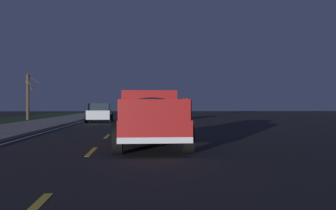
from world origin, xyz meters
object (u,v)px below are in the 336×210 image
pickup_truck (150,117)px  sedan_silver (100,113)px  bare_tree_far (28,95)px  sedan_tan (145,112)px

pickup_truck → sedan_silver: size_ratio=1.23×
pickup_truck → bare_tree_far: bare_tree_far is taller
sedan_silver → pickup_truck: bearing=-170.1°
sedan_silver → sedan_tan: bearing=-83.9°
sedan_silver → bare_tree_far: bare_tree_far is taller
sedan_tan → sedan_silver: bearing=96.1°
bare_tree_far → sedan_tan: bearing=-117.0°
sedan_tan → sedan_silver: size_ratio=1.00×
sedan_tan → bare_tree_far: bearing=63.0°
sedan_tan → sedan_silver: (-0.39, 3.70, 0.00)m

